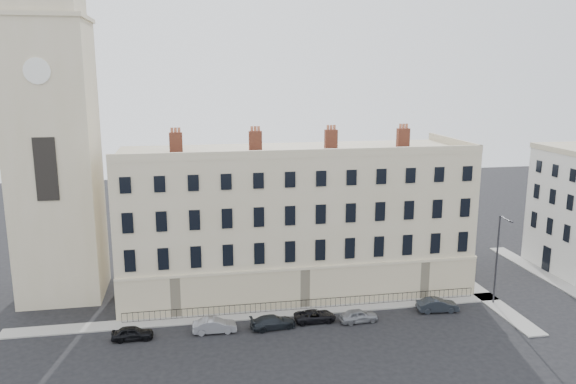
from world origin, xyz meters
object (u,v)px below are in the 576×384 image
object	(u,v)px
car_a	(132,333)
streetlamp	(498,256)
car_f	(438,305)
car_c	(273,322)
car_d	(315,316)
car_b	(215,326)
car_e	(358,316)

from	to	relation	value
car_a	streetlamp	xyz separation A→B (m)	(35.20, 1.39, 4.47)
car_a	car_f	bearing A→B (deg)	-88.90
car_f	streetlamp	bearing A→B (deg)	-79.10
car_c	car_f	world-z (taller)	car_f
car_a	car_c	distance (m)	12.41
car_a	car_d	distance (m)	16.52
car_b	car_f	bearing A→B (deg)	-87.39
car_c	car_e	xyz separation A→B (m)	(8.07, -0.13, 0.02)
streetlamp	car_a	bearing A→B (deg)	-170.52
streetlamp	car_c	bearing A→B (deg)	-169.28
car_a	streetlamp	bearing A→B (deg)	-88.05
car_b	car_c	xyz separation A→B (m)	(5.28, -0.11, -0.04)
car_b	car_a	bearing A→B (deg)	91.91
car_a	car_f	distance (m)	28.78
car_f	streetlamp	size ratio (longest dim) A/B	0.44
car_e	streetlamp	world-z (taller)	streetlamp
car_d	car_f	bearing A→B (deg)	-91.29
car_b	car_c	size ratio (longest dim) A/B	0.94
car_a	car_b	xyz separation A→B (m)	(7.13, 0.11, 0.04)
car_a	car_d	bearing A→B (deg)	-87.97
car_a	car_f	world-z (taller)	car_f
streetlamp	car_e	bearing A→B (deg)	-166.86
car_c	car_d	world-z (taller)	car_c
car_b	car_e	world-z (taller)	car_b
car_a	car_e	size ratio (longest dim) A/B	0.98
car_e	streetlamp	bearing A→B (deg)	-88.52
car_b	car_e	bearing A→B (deg)	-90.03
car_a	car_b	size ratio (longest dim) A/B	0.91
car_f	streetlamp	world-z (taller)	streetlamp
car_a	streetlamp	world-z (taller)	streetlamp
car_b	car_e	distance (m)	13.35
car_a	car_e	world-z (taller)	car_e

